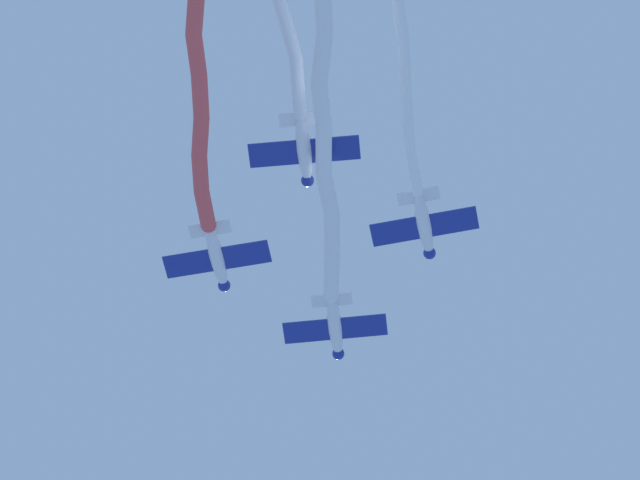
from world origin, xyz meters
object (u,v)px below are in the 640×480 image
at_px(airplane_left_wing, 217,258).
at_px(airplane_right_wing, 424,225).
at_px(airplane_lead, 335,327).
at_px(airplane_slot, 304,150).

distance_m(airplane_left_wing, airplane_right_wing, 12.09).
distance_m(airplane_lead, airplane_right_wing, 8.54).
bearing_deg(airplane_lead, airplane_left_wing, 132.83).
bearing_deg(airplane_left_wing, airplane_lead, -42.83).
height_order(airplane_lead, airplane_left_wing, airplane_lead).
xyz_separation_m(airplane_left_wing, airplane_slot, (-6.26, -5.79, 0.20)).
bearing_deg(airplane_right_wing, airplane_lead, 48.16).
xyz_separation_m(airplane_lead, airplane_slot, (-12.06, 0.47, -0.20)).
distance_m(airplane_lead, airplane_slot, 12.07).
height_order(airplane_lead, airplane_slot, airplane_lead).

